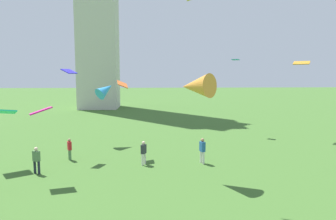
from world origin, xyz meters
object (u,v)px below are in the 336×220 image
Objects in this scene: kite_flying_2 at (69,71)px; kite_flying_6 at (122,84)px; person_1 at (202,149)px; kite_flying_0 at (106,90)px; person_5 at (144,151)px; kite_flying_8 at (302,63)px; person_0 at (36,159)px; kite_flying_4 at (3,111)px; kite_flying_7 at (236,60)px; kite_flying_3 at (41,111)px; person_4 at (70,148)px; kite_flying_5 at (196,86)px.

kite_flying_2 is 4.09m from kite_flying_6.
kite_flying_6 reaches higher than person_1.
person_5 is at bearing 160.43° from kite_flying_0.
kite_flying_8 is (16.70, 5.65, 1.79)m from kite_flying_6.
person_0 is at bearing -96.96° from person_1.
kite_flying_4 is (-5.92, -7.30, -1.02)m from kite_flying_0.
kite_flying_7 reaches higher than person_0.
kite_flying_7 is (14.88, 8.75, 1.17)m from kite_flying_2.
kite_flying_0 is at bearing 176.75° from kite_flying_2.
person_1 reaches higher than person_0.
kite_flying_0 is 1.43× the size of kite_flying_3.
kite_flying_7 is (15.22, 14.33, 3.47)m from kite_flying_3.
person_4 is at bearing 99.24° from person_0.
person_0 is 7.11m from kite_flying_2.
person_1 is 15.09m from kite_flying_8.
kite_flying_6 is at bearing 157.93° from kite_flying_0.
person_5 is at bearing -104.99° from person_1.
kite_flying_5 is at bearing 158.11° from kite_flying_3.
kite_flying_4 is (-9.52, -0.19, 2.93)m from person_5.
person_4 is 0.75× the size of kite_flying_0.
person_4 is 5.73m from person_5.
kite_flying_6 is 17.72m from kite_flying_8.
kite_flying_2 reaches higher than kite_flying_5.
person_0 is 0.96× the size of person_1.
kite_flying_5 is at bearing -105.52° from kite_flying_8.
kite_flying_4 is (-13.72, -0.31, 2.85)m from person_1.
kite_flying_7 is at bearing 138.92° from person_1.
person_5 is 1.81× the size of kite_flying_7.
person_0 is at bearing -81.39° from kite_flying_3.
kite_flying_4 is 8.58m from kite_flying_6.
kite_flying_5 is 7.48m from kite_flying_6.
kite_flying_4 is 1.13× the size of kite_flying_8.
kite_flying_0 is 2.32× the size of kite_flying_7.
person_0 is 25.00m from kite_flying_8.
kite_flying_6 is at bearing -125.46° from person_5.
person_1 is (11.06, 1.88, 0.05)m from person_0.
kite_flying_2 is at bearing -118.03° from kite_flying_3.
person_4 is at bearing 114.57° from kite_flying_0.
kite_flying_7 is 6.37m from kite_flying_8.
kite_flying_3 is at bearing 149.06° from person_4.
person_5 is 8.89m from kite_flying_0.
kite_flying_0 is at bearing 57.80° from kite_flying_7.
kite_flying_6 is 1.42× the size of kite_flying_7.
person_5 is (6.85, 1.76, -0.04)m from person_0.
kite_flying_3 is at bearing -43.68° from kite_flying_5.
kite_flying_5 is 16.29m from kite_flying_8.
kite_flying_2 is at bearing -132.93° from kite_flying_8.
kite_flying_2 reaches higher than person_4.
kite_flying_8 reaches higher than person_0.
person_4 is 5.76m from kite_flying_2.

